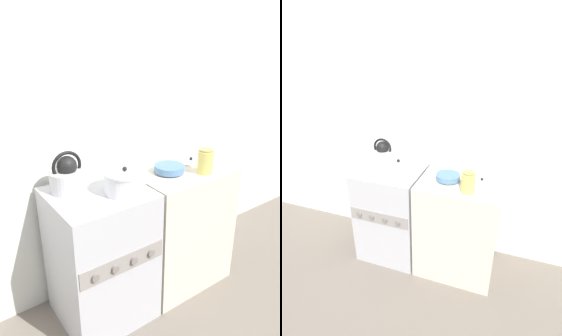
# 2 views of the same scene
# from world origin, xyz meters

# --- Properties ---
(ground_plane) EXTENTS (12.00, 12.00, 0.00)m
(ground_plane) POSITION_xyz_m (0.00, 0.00, 0.00)
(ground_plane) COLOR #70665B
(wall_back) EXTENTS (7.00, 0.06, 2.50)m
(wall_back) POSITION_xyz_m (0.00, 0.60, 1.25)
(wall_back) COLOR silver
(wall_back) RESTS_ON ground_plane
(stove) EXTENTS (0.57, 0.55, 0.89)m
(stove) POSITION_xyz_m (-0.00, 0.26, 0.45)
(stove) COLOR #B2B2B7
(stove) RESTS_ON ground_plane
(counter) EXTENTS (0.67, 0.49, 0.89)m
(counter) POSITION_xyz_m (0.64, 0.25, 0.44)
(counter) COLOR beige
(counter) RESTS_ON ground_plane
(kettle) EXTENTS (0.26, 0.21, 0.24)m
(kettle) POSITION_xyz_m (-0.12, 0.38, 0.98)
(kettle) COLOR silver
(kettle) RESTS_ON stove
(cooking_pot) EXTENTS (0.25, 0.25, 0.16)m
(cooking_pot) POSITION_xyz_m (0.13, 0.17, 0.96)
(cooking_pot) COLOR silver
(cooking_pot) RESTS_ON stove
(enamel_bowl) EXTENTS (0.20, 0.20, 0.05)m
(enamel_bowl) POSITION_xyz_m (0.53, 0.25, 0.92)
(enamel_bowl) COLOR #4C729E
(enamel_bowl) RESTS_ON counter
(storage_jar) EXTENTS (0.11, 0.11, 0.16)m
(storage_jar) POSITION_xyz_m (0.72, 0.11, 0.97)
(storage_jar) COLOR #E0CC66
(storage_jar) RESTS_ON counter
(loose_pot_lid) EXTENTS (0.21, 0.21, 0.03)m
(loose_pot_lid) POSITION_xyz_m (0.80, 0.32, 0.89)
(loose_pot_lid) COLOR silver
(loose_pot_lid) RESTS_ON counter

